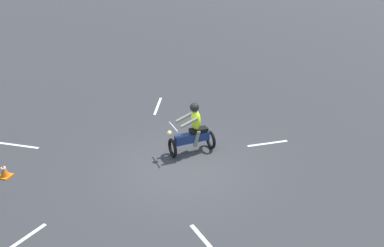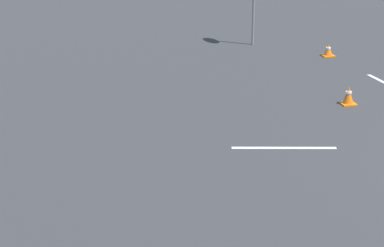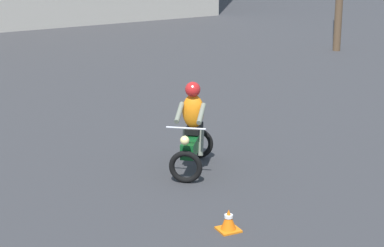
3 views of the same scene
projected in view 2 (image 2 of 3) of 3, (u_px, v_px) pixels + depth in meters
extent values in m
cylinder|color=slate|center=(254.00, 7.00, 21.24)|extent=(0.07, 0.07, 2.20)
cube|color=orange|center=(348.00, 104.00, 16.43)|extent=(0.32, 0.32, 0.03)
cone|color=orange|center=(348.00, 95.00, 16.36)|extent=(0.24, 0.24, 0.37)
cylinder|color=white|center=(349.00, 92.00, 16.35)|extent=(0.13, 0.13, 0.05)
cube|color=orange|center=(328.00, 55.00, 20.37)|extent=(0.32, 0.32, 0.03)
cone|color=orange|center=(328.00, 50.00, 20.31)|extent=(0.24, 0.24, 0.29)
cylinder|color=white|center=(328.00, 48.00, 20.30)|extent=(0.13, 0.13, 0.05)
cube|color=silver|center=(284.00, 148.00, 13.98)|extent=(0.57, 1.93, 0.01)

